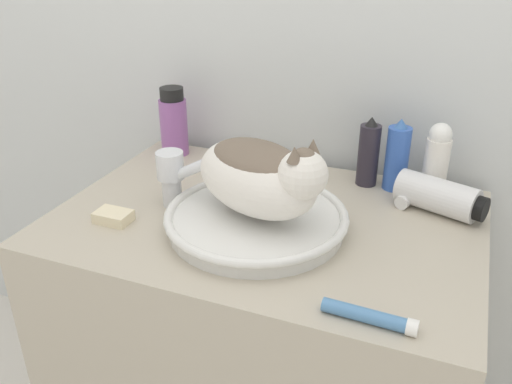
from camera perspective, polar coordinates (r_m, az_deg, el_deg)
The scene contains 12 objects.
wall_back at distance 1.42m, azimuth 6.80°, elevation 17.52°, with size 8.00×0.05×2.40m.
vanity_counter at distance 1.45m, azimuth 0.93°, elevation -17.17°, with size 0.92×0.63×0.83m.
sink_basin at distance 1.14m, azimuth 0.24°, elevation -2.91°, with size 0.39×0.39×0.04m.
cat at distance 1.08m, azimuth 0.69°, elevation 1.87°, with size 0.33×0.33×0.18m.
faucet at distance 1.22m, azimuth -8.68°, elevation 1.87°, with size 0.14×0.06×0.14m.
hairspray_can_black at distance 1.35m, azimuth 11.76°, elevation 3.98°, with size 0.05×0.05×0.17m.
mouthwash_bottle at distance 1.52m, azimuth -8.66°, elevation 7.23°, with size 0.08×0.08×0.19m.
lotion_bottle_white at distance 1.33m, azimuth 18.47°, elevation 3.23°, with size 0.06×0.06×0.18m.
spray_bottle_trigger at distance 1.34m, azimuth 14.63°, elevation 3.59°, with size 0.06×0.06×0.18m.
cream_tube at distance 0.92m, azimuth 11.95°, elevation -12.70°, with size 0.16×0.03×0.03m.
hair_dryer at distance 1.27m, azimuth 18.49°, elevation -0.41°, with size 0.21×0.13×0.08m.
soap_bar at distance 1.22m, azimuth -14.79°, elevation -2.52°, with size 0.08×0.05×0.02m.
Camera 1 is at (0.37, -0.67, 1.42)m, focal length 38.00 mm.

